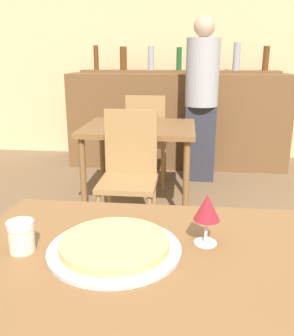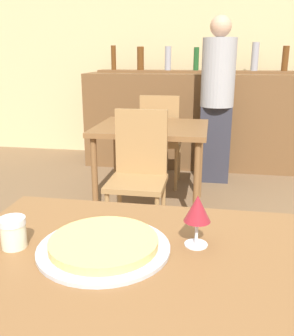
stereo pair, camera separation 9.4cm
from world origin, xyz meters
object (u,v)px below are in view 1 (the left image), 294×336
object	(u,v)px
chair_far_side_front	(129,168)
person_standing	(202,95)
pizza_tray	(115,246)
chair_far_side_back	(147,135)
wine_glass	(207,209)
cheese_shaker	(21,236)

from	to	relation	value
chair_far_side_front	person_standing	distance (m)	1.59
pizza_tray	chair_far_side_back	bearing A→B (deg)	94.27
chair_far_side_back	pizza_tray	bearing A→B (deg)	94.27
chair_far_side_front	wine_glass	distance (m)	1.60
chair_far_side_back	wine_glass	xyz separation A→B (m)	(0.47, -2.64, 0.34)
chair_far_side_front	wine_glass	bearing A→B (deg)	-72.63
chair_far_side_back	pizza_tray	xyz separation A→B (m)	(0.20, -2.71, 0.24)
chair_far_side_front	chair_far_side_back	distance (m)	1.14
chair_far_side_back	cheese_shaker	xyz separation A→B (m)	(-0.06, -2.74, 0.27)
pizza_tray	wine_glass	bearing A→B (deg)	15.91
pizza_tray	person_standing	distance (m)	3.04
chair_far_side_back	person_standing	xyz separation A→B (m)	(0.54, 0.30, 0.37)
chair_far_side_back	person_standing	world-z (taller)	person_standing
pizza_tray	cheese_shaker	world-z (taller)	cheese_shaker
chair_far_side_front	pizza_tray	world-z (taller)	chair_far_side_front
person_standing	chair_far_side_back	bearing A→B (deg)	-150.83
pizza_tray	wine_glass	world-z (taller)	wine_glass
chair_far_side_back	chair_far_side_front	bearing A→B (deg)	90.00
cheese_shaker	person_standing	xyz separation A→B (m)	(0.61, 3.04, 0.10)
cheese_shaker	person_standing	distance (m)	3.10
cheese_shaker	wine_glass	world-z (taller)	wine_glass
cheese_shaker	wine_glass	bearing A→B (deg)	10.97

